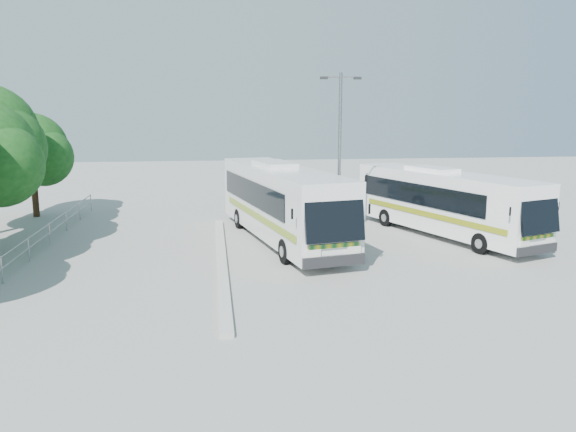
{
  "coord_description": "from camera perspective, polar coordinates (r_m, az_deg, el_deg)",
  "views": [
    {
      "loc": [
        -2.57,
        -20.17,
        5.95
      ],
      "look_at": [
        0.31,
        1.13,
        1.95
      ],
      "focal_mm": 35.0,
      "sensor_mm": 36.0,
      "label": 1
    }
  ],
  "objects": [
    {
      "name": "railing",
      "position": [
        25.82,
        -24.25,
        -2.06
      ],
      "size": [
        0.06,
        22.0,
        1.0
      ],
      "color": "gray",
      "rests_on": "ground"
    },
    {
      "name": "coach_adjacent",
      "position": [
        28.14,
        15.5,
        1.45
      ],
      "size": [
        5.77,
        11.25,
        3.1
      ],
      "rotation": [
        0.0,
        0.0,
        0.34
      ],
      "color": "white",
      "rests_on": "ground"
    },
    {
      "name": "ground",
      "position": [
        21.19,
        -0.41,
        -5.78
      ],
      "size": [
        100.0,
        100.0,
        0.0
      ],
      "primitive_type": "plane",
      "color": "gray",
      "rests_on": "ground"
    },
    {
      "name": "lamppost",
      "position": [
        26.0,
        5.26,
        6.72
      ],
      "size": [
        1.87,
        0.19,
        7.68
      ],
      "rotation": [
        0.0,
        0.0,
        -0.01
      ],
      "color": "gray",
      "rests_on": "ground"
    },
    {
      "name": "kerb_divider",
      "position": [
        22.94,
        -6.78,
        -4.38
      ],
      "size": [
        0.4,
        16.0,
        0.15
      ],
      "primitive_type": "cube",
      "color": "#B2B2AD",
      "rests_on": "ground"
    },
    {
      "name": "tree_far_e",
      "position": [
        35.01,
        -24.53,
        6.21
      ],
      "size": [
        4.54,
        4.28,
        5.92
      ],
      "color": "#382314",
      "rests_on": "ground"
    },
    {
      "name": "coach_main",
      "position": [
        25.99,
        -0.69,
        1.52
      ],
      "size": [
        4.9,
        12.58,
        3.43
      ],
      "rotation": [
        0.0,
        0.0,
        0.2
      ],
      "color": "silver",
      "rests_on": "ground"
    }
  ]
}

